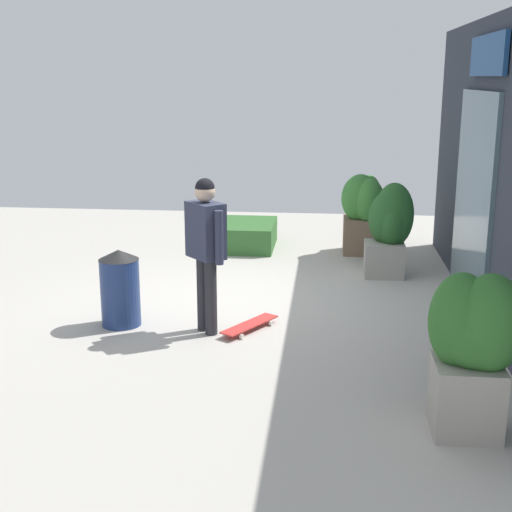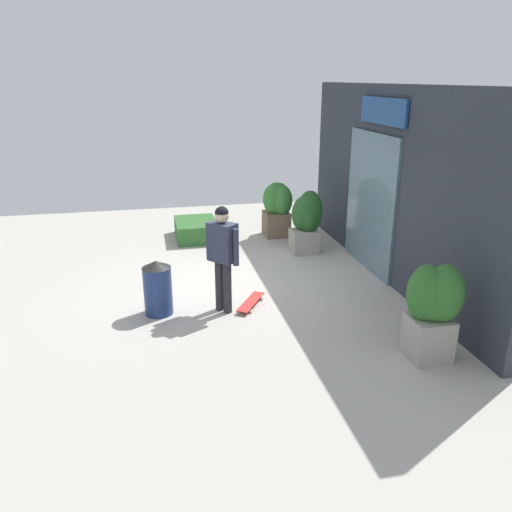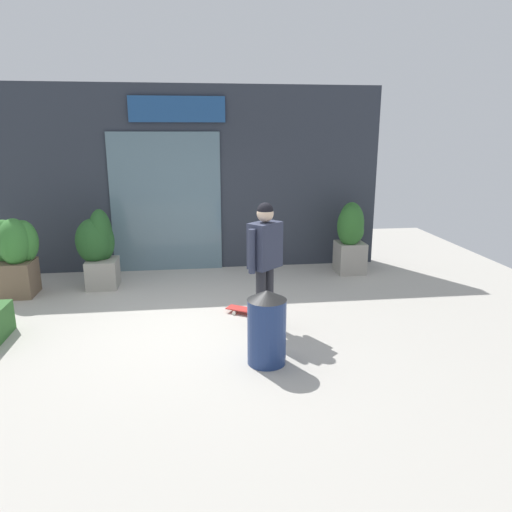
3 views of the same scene
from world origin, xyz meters
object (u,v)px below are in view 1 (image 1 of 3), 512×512
Objects in this scene: planter_box_right at (474,343)px; planter_box_left at (389,226)px; skateboarder at (206,240)px; skateboard at (250,325)px; planter_box_mid at (364,209)px; trash_bin at (120,288)px.

planter_box_left is at bearing -176.38° from planter_box_right.
skateboarder is 1.29× the size of planter_box_left.
skateboard is 3.92m from planter_box_mid.
skateboard is at bearing -34.90° from planter_box_left.
planter_box_mid is at bearing 141.79° from trash_bin.
planter_box_left is (-2.38, 1.66, 0.64)m from skateboard.
skateboard is at bearing -20.89° from planter_box_mid.
planter_box_mid is at bearing 11.26° from skateboard.
trash_bin is (2.36, -3.11, -0.27)m from planter_box_left.
trash_bin is at bearing -38.21° from planter_box_mid.
planter_box_right is (1.94, 2.39, -0.29)m from skateboarder.
planter_box_right reaches higher than trash_bin.
planter_box_left is 1.51× the size of trash_bin.
planter_box_mid is 1.45× the size of trash_bin.
planter_box_right is at bearing -104.19° from skateboard.
skateboarder is 1.07m from skateboard.
planter_box_mid is at bearing 21.68° from skateboarder.
skateboarder is 1.16m from trash_bin.
planter_box_mid is (-1.23, -0.28, 0.01)m from planter_box_left.
planter_box_right is 1.50× the size of trash_bin.
trash_bin is (3.58, -2.82, -0.27)m from planter_box_mid.
skateboarder is 1.30× the size of planter_box_right.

